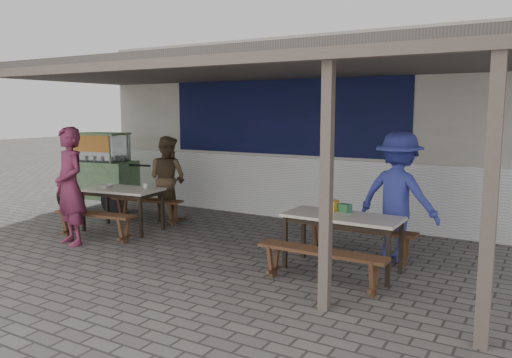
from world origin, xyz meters
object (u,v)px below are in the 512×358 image
object	(u,v)px
patron_wall_side	(168,179)
condiment_jar	(145,186)
bench_left_wall	(147,205)
patron_street_side	(70,186)
bench_left_street	(95,220)
tissue_box	(332,206)
donation_box	(345,208)
patron_right_table	(398,196)
table_left	(122,193)
vendor_cart	(101,168)
table_right	(343,221)
bench_right_street	(321,259)
bench_right_wall	(360,235)
condiment_bowl	(107,186)

from	to	relation	value
patron_wall_side	condiment_jar	size ratio (longest dim) A/B	20.57
bench_left_wall	patron_street_side	distance (m)	1.87
bench_left_street	tissue_box	size ratio (longest dim) A/B	9.86
patron_wall_side	donation_box	distance (m)	4.05
patron_right_table	table_left	bearing A→B (deg)	20.56
donation_box	patron_right_table	bearing A→B (deg)	51.86
vendor_cart	patron_wall_side	xyz separation A→B (m)	(1.90, -0.08, -0.08)
table_right	condiment_jar	size ratio (longest dim) A/B	19.26
bench_left_wall	bench_right_street	size ratio (longest dim) A/B	0.91
bench_right_wall	patron_street_side	world-z (taller)	patron_street_side
bench_right_street	bench_right_wall	size ratio (longest dim) A/B	1.00
bench_left_street	donation_box	xyz separation A→B (m)	(3.99, 0.73, 0.47)
table_left	donation_box	bearing A→B (deg)	-6.67
table_left	table_right	bearing A→B (deg)	-9.65
vendor_cart	tissue_box	size ratio (longest dim) A/B	13.37
bench_right_wall	tissue_box	size ratio (longest dim) A/B	10.86
patron_wall_side	condiment_bowl	xyz separation A→B (m)	(-0.48, -1.08, -0.03)
bench_right_street	condiment_jar	bearing A→B (deg)	164.58
bench_left_wall	condiment_jar	size ratio (longest dim) A/B	18.57
tissue_box	bench_left_wall	bearing A→B (deg)	170.01
table_left	bench_left_street	size ratio (longest dim) A/B	0.97
condiment_bowl	patron_street_side	bearing A→B (deg)	-74.10
patron_wall_side	condiment_bowl	world-z (taller)	patron_wall_side
bench_left_wall	patron_street_side	xyz separation A→B (m)	(0.06, -1.78, 0.59)
donation_box	bench_right_wall	bearing A→B (deg)	82.37
vendor_cart	condiment_bowl	distance (m)	1.84
bench_right_street	donation_box	world-z (taller)	donation_box
vendor_cart	patron_street_side	bearing A→B (deg)	-60.87
bench_left_street	bench_right_wall	size ratio (longest dim) A/B	0.91
patron_street_side	donation_box	size ratio (longest dim) A/B	11.28
bench_right_wall	table_left	bearing A→B (deg)	-172.38
vendor_cart	patron_wall_side	bearing A→B (deg)	-11.51
patron_street_side	donation_box	world-z (taller)	patron_street_side
vendor_cart	condiment_bowl	bearing A→B (deg)	-48.29
bench_right_wall	patron_right_table	size ratio (longest dim) A/B	0.89
condiment_bowl	tissue_box	bearing A→B (deg)	0.77
vendor_cart	bench_right_wall	bearing A→B (deg)	-14.99
patron_street_side	tissue_box	world-z (taller)	patron_street_side
tissue_box	patron_right_table	bearing A→B (deg)	44.73
table_left	bench_right_wall	world-z (taller)	table_left
patron_right_table	condiment_jar	size ratio (longest dim) A/B	23.04
patron_street_side	condiment_jar	distance (m)	1.38
bench_right_wall	patron_right_table	distance (m)	0.77
vendor_cart	donation_box	distance (m)	5.92
bench_right_wall	patron_wall_side	size ratio (longest dim) A/B	0.99
bench_right_street	patron_wall_side	distance (m)	4.41
bench_left_street	donation_box	distance (m)	4.08
vendor_cart	patron_street_side	xyz separation A→B (m)	(1.71, -2.18, 0.04)
condiment_bowl	condiment_jar	bearing A→B (deg)	26.38
bench_left_street	bench_left_wall	xyz separation A→B (m)	(-0.17, 1.41, 0.00)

